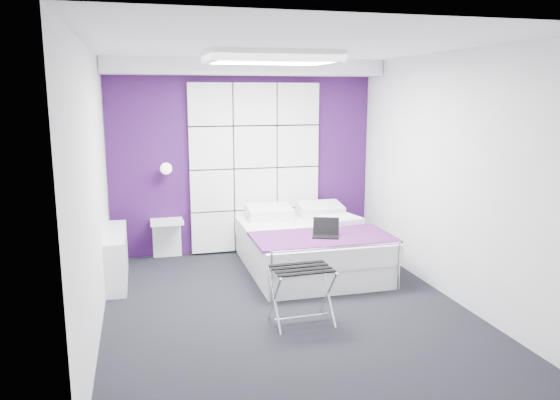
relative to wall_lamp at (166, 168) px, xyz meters
name	(u,v)px	position (x,y,z in m)	size (l,w,h in m)	color
floor	(285,308)	(1.05, -2.06, -1.22)	(4.40, 4.40, 0.00)	black
ceiling	(286,47)	(1.05, -2.06, 1.38)	(4.40, 4.40, 0.00)	white
wall_back	(244,158)	(1.05, 0.14, 0.08)	(3.60, 3.60, 0.00)	silver
wall_left	(93,192)	(-0.75, -2.06, 0.08)	(4.40, 4.40, 0.00)	silver
wall_right	(449,177)	(2.85, -2.06, 0.08)	(4.40, 4.40, 0.00)	silver
accent_wall	(244,158)	(1.05, 0.13, 0.08)	(3.58, 0.02, 2.58)	#351046
soffit	(246,67)	(1.05, -0.11, 1.28)	(3.58, 0.50, 0.20)	white
headboard	(255,168)	(1.20, 0.08, -0.05)	(1.80, 0.08, 2.30)	white
skylight	(271,56)	(1.05, -1.46, 1.33)	(1.36, 0.86, 0.12)	white
wall_lamp	(166,168)	(0.00, 0.00, 0.00)	(0.15, 0.15, 0.15)	white
radiator	(117,257)	(-0.64, -0.76, -0.92)	(0.22, 1.20, 0.60)	white
bed	(310,247)	(1.68, -0.89, -0.93)	(1.61, 1.94, 0.69)	white
nightstand	(167,222)	(-0.02, -0.04, -0.70)	(0.42, 0.33, 0.05)	white
luggage_rack	(302,295)	(1.11, -2.44, -0.94)	(0.56, 0.41, 0.55)	silver
laptop	(324,232)	(1.70, -1.38, -0.62)	(0.30, 0.22, 0.22)	black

